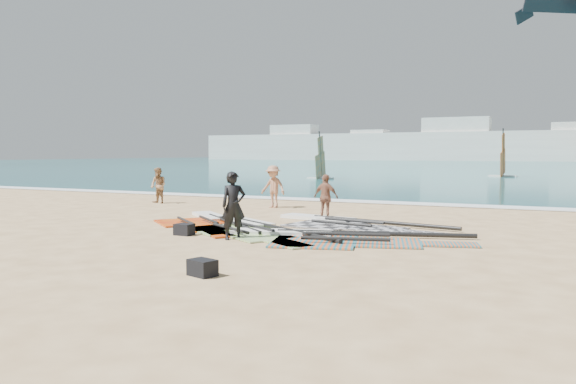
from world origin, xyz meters
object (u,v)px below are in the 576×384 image
at_px(rig_green, 249,228).
at_px(rig_orange, 328,237).
at_px(rig_red, 207,221).
at_px(rig_grey, 341,223).
at_px(beachgoer_left, 158,185).
at_px(beachgoer_mid, 273,187).
at_px(person_wetsuit, 234,206).
at_px(gear_bag_near, 184,229).
at_px(beachgoer_back, 326,197).
at_px(gear_bag_far, 202,268).

xyz_separation_m(rig_green, rig_orange, (2.73, -0.67, 0.00)).
bearing_deg(rig_red, rig_green, 18.41).
bearing_deg(rig_grey, rig_orange, -64.82).
relative_size(rig_green, beachgoer_left, 3.49).
bearing_deg(rig_green, beachgoer_left, 176.08).
relative_size(beachgoer_left, beachgoer_mid, 0.92).
distance_m(rig_red, person_wetsuit, 3.70).
distance_m(gear_bag_near, beachgoer_back, 5.39).
distance_m(rig_red, gear_bag_far, 7.78).
distance_m(rig_green, gear_bag_far, 6.14).
xyz_separation_m(rig_orange, beachgoer_left, (-10.63, 6.35, 0.74)).
xyz_separation_m(rig_red, gear_bag_far, (4.31, -6.47, 0.10)).
height_order(rig_green, person_wetsuit, person_wetsuit).
relative_size(rig_red, gear_bag_near, 9.98).
relative_size(rig_grey, rig_red, 1.27).
height_order(rig_green, gear_bag_near, gear_bag_near).
bearing_deg(beachgoer_left, gear_bag_near, -36.47).
height_order(gear_bag_far, beachgoer_left, beachgoer_left).
bearing_deg(person_wetsuit, gear_bag_near, 131.18).
distance_m(rig_red, beachgoer_mid, 5.45).
bearing_deg(rig_orange, person_wetsuit, -169.93).
distance_m(rig_green, rig_red, 2.16).
distance_m(rig_orange, rig_red, 4.96).
bearing_deg(person_wetsuit, rig_red, 88.33).
distance_m(rig_green, gear_bag_near, 2.01).
bearing_deg(rig_grey, rig_green, -119.12).
distance_m(beachgoer_left, beachgoer_back, 9.34).
height_order(rig_red, person_wetsuit, person_wetsuit).
relative_size(gear_bag_far, beachgoer_mid, 0.29).
xyz_separation_m(beachgoer_left, beachgoer_back, (9.01, -2.48, -0.03)).
distance_m(rig_red, beachgoer_left, 7.69).
relative_size(rig_orange, beachgoer_left, 4.13).
distance_m(rig_grey, beachgoer_left, 10.45).
distance_m(rig_green, beachgoer_back, 3.46).
relative_size(rig_red, beachgoer_left, 3.05).
relative_size(rig_green, rig_red, 1.14).
relative_size(rig_red, person_wetsuit, 2.76).
relative_size(rig_orange, person_wetsuit, 3.75).
xyz_separation_m(rig_green, beachgoer_mid, (-2.42, 6.15, 0.81)).
xyz_separation_m(gear_bag_near, beachgoer_mid, (-1.36, 7.86, 0.71)).
bearing_deg(gear_bag_far, beachgoer_mid, 111.70).
bearing_deg(beachgoer_left, rig_grey, -7.97).
relative_size(rig_green, gear_bag_near, 11.41).
bearing_deg(beachgoer_back, beachgoer_left, -7.30).
distance_m(rig_grey, gear_bag_near, 5.06).
relative_size(person_wetsuit, beachgoer_back, 1.15).
bearing_deg(gear_bag_near, beachgoer_mid, 99.80).
bearing_deg(gear_bag_near, rig_orange, 15.23).
bearing_deg(rig_orange, gear_bag_far, -111.25).
height_order(gear_bag_near, beachgoer_left, beachgoer_left).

